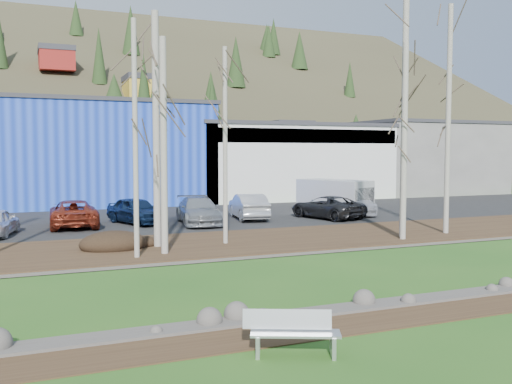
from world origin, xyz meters
name	(u,v)px	position (x,y,z in m)	size (l,w,h in m)	color
ground	(511,333)	(0.00, 0.00, 0.00)	(200.00, 200.00, 0.00)	#245518
dirt_strip	(449,309)	(0.00, 2.10, 0.01)	(80.00, 1.80, 0.03)	#382616
near_bank_rocks	(424,301)	(0.00, 3.10, 0.00)	(80.00, 0.80, 0.50)	#47423D
river	(348,273)	(0.00, 7.20, 0.00)	(80.00, 8.00, 0.90)	black
far_bank_rocks	(296,254)	(0.00, 11.30, 0.00)	(80.00, 0.80, 0.46)	#47423D
far_bank	(265,241)	(0.00, 14.50, 0.07)	(80.00, 7.00, 0.15)	#382616
parking_lot	(200,217)	(0.00, 25.00, 0.07)	(80.00, 14.00, 0.14)	black
building_blue	(79,153)	(-6.00, 39.00, 4.16)	(20.40, 12.24, 8.30)	#1534AA
building_white	(279,161)	(12.00, 38.98, 3.41)	(18.36, 12.24, 6.80)	silver
building_grey	(417,158)	(28.00, 39.00, 3.66)	(14.28, 12.24, 7.30)	#65625F
hillside	(89,68)	(0.00, 84.00, 17.50)	(160.00, 72.00, 35.00)	#393423
bench_intact	(293,333)	(-5.37, 0.66, 0.47)	(1.93, 1.27, 0.94)	silver
dirt_mound	(113,242)	(-6.96, 14.60, 0.43)	(2.85, 2.01, 0.56)	black
birch_2	(156,130)	(-5.10, 14.49, 5.18)	(0.31, 0.31, 10.05)	beige
birch_3	(135,139)	(-6.42, 12.26, 4.73)	(0.20, 0.20, 9.15)	beige
birch_4	(164,146)	(-5.21, 12.67, 4.47)	(0.28, 0.28, 8.63)	beige
birch_5	(225,146)	(-2.07, 14.19, 4.51)	(0.20, 0.20, 8.72)	beige
birch_6	(404,114)	(6.47, 12.73, 6.04)	(0.30, 0.30, 11.77)	beige
birch_7	(404,142)	(6.05, 12.14, 4.70)	(0.27, 0.27, 9.11)	beige
birch_8	(448,120)	(9.31, 12.96, 5.84)	(0.26, 0.26, 11.38)	beige
car_2	(73,213)	(-7.89, 22.77, 0.88)	(2.46, 5.33, 1.48)	maroon
car_3	(199,211)	(-1.15, 21.37, 0.90)	(2.14, 5.25, 1.52)	#94989B
car_4	(136,211)	(-4.45, 22.78, 0.90)	(1.79, 4.45, 1.52)	#112242
car_5	(248,206)	(2.32, 22.41, 0.92)	(1.65, 4.73, 1.56)	silver
car_6	(327,207)	(6.98, 20.95, 0.84)	(2.31, 5.02, 1.39)	black
car_7	(354,202)	(9.92, 22.52, 0.92)	(2.20, 5.40, 1.57)	silver
van_white	(337,197)	(9.08, 23.34, 1.26)	(3.69, 5.52, 2.23)	silver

